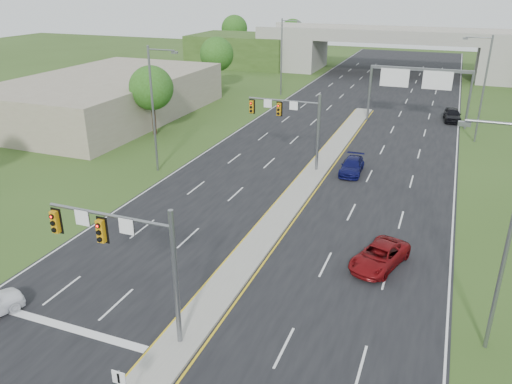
{
  "coord_description": "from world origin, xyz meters",
  "views": [
    {
      "loc": [
        10.24,
        -16.42,
        15.88
      ],
      "look_at": [
        -0.77,
        11.93,
        3.0
      ],
      "focal_mm": 35.0,
      "sensor_mm": 36.0,
      "label": 1
    }
  ],
  "objects_px": {
    "car_far_b": "(352,166)",
    "car_far_c": "(452,115)",
    "sign_gantry": "(418,80)",
    "signal_mast_far": "(294,118)",
    "car_far_a": "(379,256)",
    "overpass": "(395,54)",
    "signal_mast_near": "(129,249)"
  },
  "relations": [
    {
      "from": "sign_gantry",
      "to": "car_far_b",
      "type": "xyz_separation_m",
      "value": [
        -3.62,
        -19.2,
        -4.57
      ]
    },
    {
      "from": "signal_mast_far",
      "to": "car_far_b",
      "type": "distance_m",
      "value": 6.74
    },
    {
      "from": "signal_mast_far",
      "to": "car_far_b",
      "type": "height_order",
      "value": "signal_mast_far"
    },
    {
      "from": "car_far_c",
      "to": "overpass",
      "type": "bearing_deg",
      "value": 103.66
    },
    {
      "from": "sign_gantry",
      "to": "signal_mast_far",
      "type": "bearing_deg",
      "value": -114.11
    },
    {
      "from": "signal_mast_near",
      "to": "car_far_a",
      "type": "height_order",
      "value": "signal_mast_near"
    },
    {
      "from": "sign_gantry",
      "to": "car_far_c",
      "type": "relative_size",
      "value": 2.48
    },
    {
      "from": "signal_mast_near",
      "to": "overpass",
      "type": "relative_size",
      "value": 0.09
    },
    {
      "from": "car_far_a",
      "to": "car_far_b",
      "type": "distance_m",
      "value": 15.9
    },
    {
      "from": "signal_mast_near",
      "to": "car_far_a",
      "type": "bearing_deg",
      "value": 46.66
    },
    {
      "from": "overpass",
      "to": "car_far_a",
      "type": "bearing_deg",
      "value": -83.65
    },
    {
      "from": "car_far_a",
      "to": "car_far_c",
      "type": "distance_m",
      "value": 37.77
    },
    {
      "from": "sign_gantry",
      "to": "car_far_a",
      "type": "bearing_deg",
      "value": -88.26
    },
    {
      "from": "signal_mast_near",
      "to": "sign_gantry",
      "type": "distance_m",
      "value": 45.88
    },
    {
      "from": "car_far_c",
      "to": "signal_mast_near",
      "type": "bearing_deg",
      "value": -110.77
    },
    {
      "from": "car_far_b",
      "to": "car_far_c",
      "type": "xyz_separation_m",
      "value": [
        7.93,
        22.43,
        0.14
      ]
    },
    {
      "from": "car_far_c",
      "to": "car_far_b",
      "type": "bearing_deg",
      "value": -114.87
    },
    {
      "from": "overpass",
      "to": "car_far_c",
      "type": "relative_size",
      "value": 17.13
    },
    {
      "from": "sign_gantry",
      "to": "signal_mast_near",
      "type": "bearing_deg",
      "value": -101.25
    },
    {
      "from": "car_far_a",
      "to": "car_far_c",
      "type": "xyz_separation_m",
      "value": [
        3.27,
        37.63,
        0.13
      ]
    },
    {
      "from": "signal_mast_near",
      "to": "signal_mast_far",
      "type": "distance_m",
      "value": 25.0
    },
    {
      "from": "overpass",
      "to": "car_far_b",
      "type": "distance_m",
      "value": 54.45
    },
    {
      "from": "signal_mast_far",
      "to": "car_far_a",
      "type": "distance_m",
      "value": 18.0
    },
    {
      "from": "car_far_b",
      "to": "signal_mast_far",
      "type": "bearing_deg",
      "value": -173.93
    },
    {
      "from": "signal_mast_far",
      "to": "sign_gantry",
      "type": "relative_size",
      "value": 0.6
    },
    {
      "from": "overpass",
      "to": "signal_mast_far",
      "type": "bearing_deg",
      "value": -92.35
    },
    {
      "from": "signal_mast_near",
      "to": "car_far_b",
      "type": "height_order",
      "value": "signal_mast_near"
    },
    {
      "from": "car_far_a",
      "to": "sign_gantry",
      "type": "bearing_deg",
      "value": 109.41
    },
    {
      "from": "car_far_a",
      "to": "overpass",
      "type": "bearing_deg",
      "value": 114.01
    },
    {
      "from": "car_far_a",
      "to": "car_far_b",
      "type": "bearing_deg",
      "value": 124.72
    },
    {
      "from": "signal_mast_near",
      "to": "signal_mast_far",
      "type": "height_order",
      "value": "same"
    },
    {
      "from": "car_far_b",
      "to": "car_far_c",
      "type": "bearing_deg",
      "value": 68.17
    }
  ]
}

